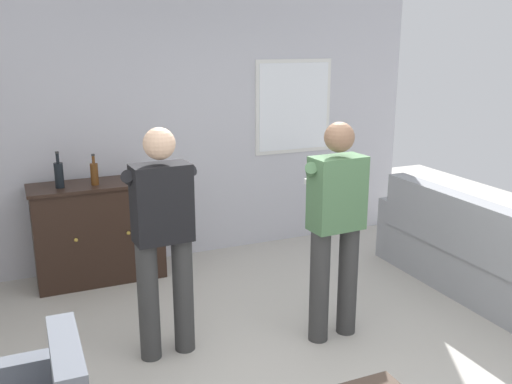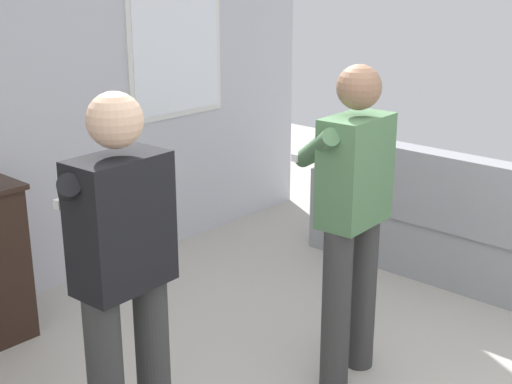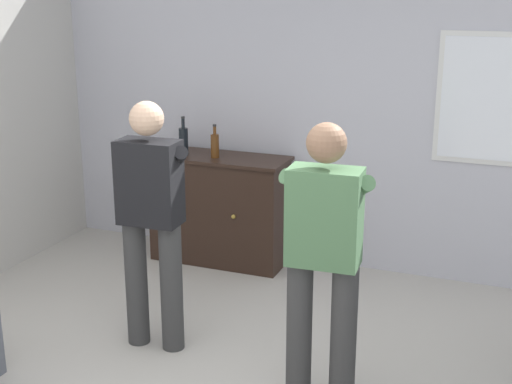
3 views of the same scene
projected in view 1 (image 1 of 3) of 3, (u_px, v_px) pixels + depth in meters
ground at (304, 382)px, 3.87m from camera, size 10.40×10.40×0.00m
wall_back_with_window at (187, 123)px, 5.86m from camera, size 5.20×0.15×2.80m
couch at (481, 262)px, 5.02m from camera, size 0.57×2.48×0.93m
sideboard_cabinet at (99, 232)px, 5.40m from camera, size 1.21×0.49×0.95m
bottle_wine_green at (59, 174)px, 5.08m from camera, size 0.08×0.08×0.33m
bottle_liquor_amber at (94, 173)px, 5.19m from camera, size 0.07×0.07×0.29m
person_standing_left at (163, 233)px, 3.99m from camera, size 0.56×0.48×1.68m
person_standing_right at (335, 221)px, 4.24m from camera, size 0.56×0.49×1.68m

